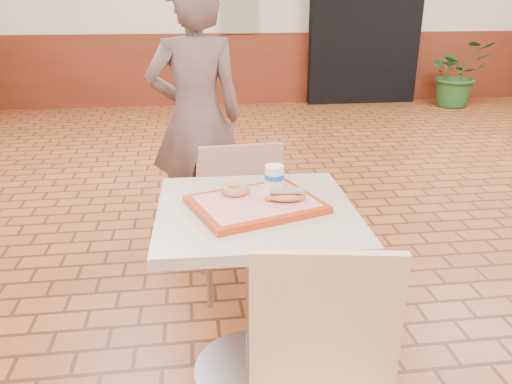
{
  "coord_description": "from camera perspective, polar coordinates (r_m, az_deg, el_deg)",
  "views": [
    {
      "loc": [
        -1.33,
        -2.34,
        1.44
      ],
      "look_at": [
        -1.12,
        -0.71,
        0.8
      ],
      "focal_mm": 35.0,
      "sensor_mm": 36.0,
      "label": 1
    }
  ],
  "objects": [
    {
      "name": "main_table",
      "position": [
        1.9,
        -0.0,
        -8.55
      ],
      "size": [
        0.7,
        0.7,
        0.74
      ],
      "rotation": [
        0.0,
        0.0,
        -0.03
      ],
      "color": "#B5AC91",
      "rests_on": "ground"
    },
    {
      "name": "corridor_doorway",
      "position": [
        7.66,
        12.38,
        18.13
      ],
      "size": [
        1.6,
        0.22,
        2.2
      ],
      "primitive_type": "cube",
      "color": "black",
      "rests_on": "ground"
    },
    {
      "name": "paper_cup",
      "position": [
        1.88,
        2.09,
        1.71
      ],
      "size": [
        0.07,
        0.07,
        0.09
      ],
      "rotation": [
        0.0,
        0.0,
        0.03
      ],
      "color": "white",
      "rests_on": "serving_tray"
    },
    {
      "name": "chair_main_back",
      "position": [
        2.46,
        -2.03,
        -2.23
      ],
      "size": [
        0.41,
        0.41,
        0.83
      ],
      "rotation": [
        0.0,
        0.0,
        3.21
      ],
      "color": "tan",
      "rests_on": "ground"
    },
    {
      "name": "wainscot_band",
      "position": [
        2.85,
        20.78,
        0.46
      ],
      "size": [
        8.0,
        10.0,
        1.0
      ],
      "color": "maroon",
      "rests_on": "ground"
    },
    {
      "name": "ring_donut",
      "position": [
        1.84,
        -2.44,
        0.29
      ],
      "size": [
        0.13,
        0.13,
        0.03
      ],
      "primitive_type": "torus",
      "rotation": [
        0.0,
        0.0,
        -0.27
      ],
      "color": "#C17B46",
      "rests_on": "serving_tray"
    },
    {
      "name": "potted_plant",
      "position": [
        7.79,
        22.04,
        12.44
      ],
      "size": [
        0.87,
        0.77,
        0.93
      ],
      "primitive_type": "imported",
      "rotation": [
        0.0,
        0.0,
        0.05
      ],
      "color": "#245C26",
      "rests_on": "ground"
    },
    {
      "name": "long_john_donut",
      "position": [
        1.77,
        3.38,
        -0.41
      ],
      "size": [
        0.15,
        0.08,
        0.04
      ],
      "rotation": [
        0.0,
        0.0,
        -0.11
      ],
      "color": "#E28242",
      "rests_on": "serving_tray"
    },
    {
      "name": "serving_tray",
      "position": [
        1.79,
        0.0,
        -1.4
      ],
      "size": [
        0.44,
        0.34,
        0.03
      ],
      "rotation": [
        0.0,
        0.0,
        0.33
      ],
      "color": "#B9330D",
      "rests_on": "main_table"
    },
    {
      "name": "customer",
      "position": [
        3.03,
        -6.85,
        8.39
      ],
      "size": [
        0.6,
        0.43,
        1.56
      ],
      "primitive_type": "imported",
      "rotation": [
        0.0,
        0.0,
        3.24
      ],
      "color": "#66534F",
      "rests_on": "ground"
    }
  ]
}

